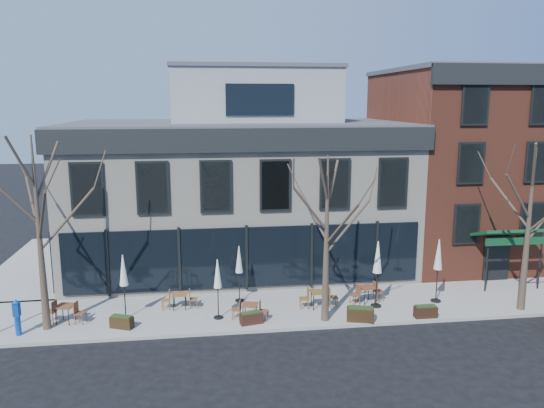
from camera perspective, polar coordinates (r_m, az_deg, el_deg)
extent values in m
plane|color=black|center=(26.41, -2.74, -9.67)|extent=(120.00, 120.00, 0.00)
cube|color=gray|center=(24.88, 5.32, -10.86)|extent=(33.50, 4.70, 0.15)
cube|color=gray|center=(33.27, -23.51, -6.08)|extent=(4.50, 12.00, 0.15)
cube|color=beige|center=(30.17, -3.65, 0.82)|extent=(18.00, 10.00, 8.00)
cube|color=#47474C|center=(29.73, -3.74, 8.53)|extent=(18.30, 10.30, 0.30)
cube|color=black|center=(24.66, -2.87, 6.87)|extent=(18.30, 0.25, 1.10)
cube|color=black|center=(30.50, -21.21, 6.93)|extent=(0.25, 10.30, 1.10)
cube|color=black|center=(25.75, -2.76, -5.76)|extent=(17.20, 0.12, 3.00)
cube|color=black|center=(30.38, -20.79, -3.87)|extent=(0.12, 7.50, 3.00)
cube|color=gray|center=(30.79, -2.02, 11.51)|extent=(9.00, 6.50, 3.00)
cube|color=brown|center=(33.47, 19.16, 3.83)|extent=(8.00, 10.00, 11.00)
cube|color=#47474C|center=(33.30, 19.77, 13.35)|extent=(8.20, 10.20, 0.25)
cube|color=black|center=(28.82, 24.48, 12.59)|extent=(8.20, 0.25, 1.00)
cube|color=#0D391C|center=(28.89, 24.04, -2.81)|extent=(3.20, 1.66, 0.67)
cube|color=black|center=(29.95, 22.99, -5.53)|extent=(1.40, 0.10, 2.50)
cone|color=#382B21|center=(22.96, -23.75, -3.06)|extent=(0.34, 0.34, 7.92)
cylinder|color=#382B21|center=(22.74, -21.15, -1.52)|extent=(2.23, 0.50, 2.48)
cylinder|color=#382B21|center=(23.79, -24.36, -0.10)|extent=(1.03, 2.05, 2.14)
cylinder|color=#382B21|center=(22.63, -26.31, 0.53)|extent=(1.80, 0.75, 2.21)
cylinder|color=#382B21|center=(21.73, -23.48, -1.24)|extent=(1.03, 2.04, 2.28)
cone|color=#382B21|center=(22.08, 5.88, -3.88)|extent=(0.34, 0.34, 7.04)
cylinder|color=#382B21|center=(22.35, 8.17, -2.41)|extent=(2.00, 0.46, 2.21)
cylinder|color=#382B21|center=(22.59, 4.42, -1.12)|extent=(0.93, 1.84, 1.91)
cylinder|color=#382B21|center=(21.35, 4.17, -0.59)|extent=(1.61, 0.68, 1.97)
cylinder|color=#382B21|center=(21.17, 7.52, -2.23)|extent=(0.93, 1.83, 2.03)
cone|color=#382B21|center=(25.65, 25.85, -2.34)|extent=(0.34, 0.34, 7.48)
cylinder|color=#382B21|center=(25.99, 24.14, 0.16)|extent=(0.98, 1.94, 2.03)
cylinder|color=#382B21|center=(24.71, 24.96, 0.72)|extent=(1.71, 0.71, 2.09)
cylinder|color=#0D3FAE|center=(23.84, -25.65, -11.71)|extent=(0.23, 0.23, 0.80)
cube|color=#0D3FAE|center=(23.60, -25.79, -10.16)|extent=(0.29, 0.25, 0.57)
cone|color=#0D3FAE|center=(23.48, -25.86, -9.37)|extent=(0.30, 0.30, 0.14)
cube|color=brown|center=(24.20, -21.38, -10.18)|extent=(0.87, 0.87, 0.04)
cylinder|color=black|center=(24.24, -22.24, -11.16)|extent=(0.04, 0.04, 0.73)
cylinder|color=black|center=(23.97, -21.03, -11.32)|extent=(0.04, 0.04, 0.73)
cylinder|color=black|center=(24.69, -21.59, -10.70)|extent=(0.04, 0.04, 0.73)
cylinder|color=black|center=(24.43, -20.40, -10.85)|extent=(0.04, 0.04, 0.73)
cube|color=brown|center=(24.39, -9.92, -9.52)|extent=(0.68, 0.68, 0.04)
cylinder|color=black|center=(24.29, -10.56, -10.51)|extent=(0.04, 0.04, 0.68)
cylinder|color=black|center=(24.25, -9.30, -10.51)|extent=(0.04, 0.04, 0.68)
cylinder|color=black|center=(24.78, -10.46, -10.07)|extent=(0.04, 0.04, 0.68)
cylinder|color=black|center=(24.74, -9.23, -10.06)|extent=(0.04, 0.04, 0.68)
cube|color=brown|center=(22.95, -2.39, -10.76)|extent=(0.78, 0.78, 0.04)
cylinder|color=black|center=(22.89, -3.14, -11.74)|extent=(0.04, 0.04, 0.65)
cylinder|color=black|center=(22.81, -1.86, -11.82)|extent=(0.04, 0.04, 0.65)
cylinder|color=black|center=(23.35, -2.90, -11.26)|extent=(0.04, 0.04, 0.65)
cylinder|color=black|center=(23.27, -1.65, -11.34)|extent=(0.04, 0.04, 0.65)
cube|color=brown|center=(24.22, 5.04, -9.40)|extent=(0.73, 0.73, 0.04)
cylinder|color=black|center=(24.04, 4.48, -10.51)|extent=(0.04, 0.04, 0.74)
cylinder|color=black|center=(24.15, 5.84, -10.44)|extent=(0.04, 0.04, 0.74)
cylinder|color=black|center=(24.56, 4.23, -10.03)|extent=(0.04, 0.04, 0.74)
cylinder|color=black|center=(24.67, 5.56, -9.96)|extent=(0.04, 0.04, 0.74)
cube|color=brown|center=(25.15, 10.17, -8.81)|extent=(0.85, 0.85, 0.04)
cylinder|color=black|center=(24.91, 9.95, -9.89)|extent=(0.04, 0.04, 0.71)
cylinder|color=black|center=(25.20, 11.02, -9.68)|extent=(0.04, 0.04, 0.71)
cylinder|color=black|center=(25.35, 9.26, -9.49)|extent=(0.04, 0.04, 0.71)
cylinder|color=black|center=(25.63, 10.33, -9.29)|extent=(0.04, 0.04, 0.71)
cylinder|color=black|center=(24.12, -15.44, -11.68)|extent=(0.45, 0.45, 0.06)
cylinder|color=black|center=(23.73, -15.58, -9.23)|extent=(0.05, 0.05, 2.26)
cone|color=silver|center=(23.40, -15.70, -6.87)|extent=(0.37, 0.37, 1.33)
cylinder|color=black|center=(23.41, -5.78, -12.04)|extent=(0.42, 0.42, 0.06)
cylinder|color=black|center=(23.03, -5.83, -9.70)|extent=(0.05, 0.05, 2.10)
cone|color=silver|center=(22.71, -5.87, -7.45)|extent=(0.34, 0.34, 1.24)
cylinder|color=black|center=(25.17, -3.51, -10.31)|extent=(0.43, 0.43, 0.06)
cylinder|color=black|center=(24.81, -3.54, -8.09)|extent=(0.05, 0.05, 2.13)
cone|color=beige|center=(24.52, -3.56, -5.95)|extent=(0.35, 0.35, 1.26)
cylinder|color=black|center=(24.96, 11.10, -10.69)|extent=(0.49, 0.49, 0.07)
cylinder|color=black|center=(24.55, 11.21, -8.10)|extent=(0.06, 0.06, 2.45)
cone|color=silver|center=(24.21, 11.30, -5.60)|extent=(0.40, 0.40, 1.45)
cylinder|color=black|center=(26.22, 17.19, -9.91)|extent=(0.48, 0.48, 0.07)
cylinder|color=black|center=(25.84, 17.34, -7.50)|extent=(0.05, 0.05, 2.39)
cone|color=silver|center=(25.53, 17.48, -5.18)|extent=(0.39, 0.39, 1.41)
cube|color=black|center=(23.14, -15.85, -12.15)|extent=(1.02, 0.72, 0.47)
cube|color=#1E3314|center=(23.04, -15.88, -11.56)|extent=(0.90, 0.62, 0.08)
cube|color=black|center=(22.70, -2.25, -12.20)|extent=(0.99, 0.55, 0.46)
cube|color=#1E3314|center=(22.60, -2.26, -11.61)|extent=(0.88, 0.46, 0.07)
cube|color=black|center=(23.22, 9.47, -11.66)|extent=(1.21, 0.72, 0.56)
cube|color=#1E3314|center=(23.11, 9.50, -10.96)|extent=(1.07, 0.61, 0.09)
cube|color=black|center=(24.22, 16.18, -11.09)|extent=(0.97, 0.40, 0.48)
cube|color=#1E3314|center=(24.12, 16.22, -10.51)|extent=(0.87, 0.32, 0.08)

